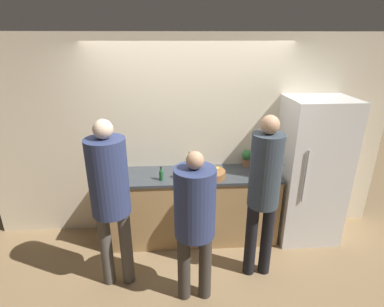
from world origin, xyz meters
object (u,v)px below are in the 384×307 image
bottle_dark (112,175)px  potted_plant (247,157)px  person_left (110,191)px  utensil_crock (190,164)px  person_right (264,187)px  bottle_green (161,175)px  refrigerator (311,172)px  fruit_bowl (211,174)px  person_center (195,215)px  cup_yellow (178,174)px

bottle_dark → potted_plant: (1.71, 0.31, 0.06)m
person_left → utensil_crock: size_ratio=8.00×
person_right → bottle_green: 1.21m
refrigerator → potted_plant: refrigerator is taller
person_left → fruit_bowl: size_ratio=5.28×
refrigerator → person_right: size_ratio=1.01×
person_center → cup_yellow: 0.91m
utensil_crock → fruit_bowl: bearing=-49.6°
person_left → refrigerator: bearing=16.7°
refrigerator → person_right: bearing=-140.7°
refrigerator → fruit_bowl: (-1.29, -0.08, 0.04)m
refrigerator → cup_yellow: size_ratio=19.61×
bottle_green → potted_plant: (1.12, 0.36, 0.05)m
fruit_bowl → cup_yellow: size_ratio=3.67×
person_right → fruit_bowl: size_ratio=5.29×
utensil_crock → bottle_green: bearing=-137.9°
person_right → bottle_green: person_right is taller
person_center → bottle_green: person_center is taller
person_left → bottle_green: 0.78m
person_right → utensil_crock: size_ratio=8.01×
fruit_bowl → person_left: bearing=-149.6°
person_right → cup_yellow: bearing=145.2°
refrigerator → bottle_green: bearing=-176.5°
person_left → potted_plant: 1.87m
refrigerator → potted_plant: size_ratio=8.67×
bottle_green → bottle_dark: (-0.59, 0.05, -0.00)m
person_center → utensil_crock: 1.18m
fruit_bowl → potted_plant: size_ratio=1.62×
person_left → person_center: person_left is taller
person_right → cup_yellow: (-0.87, 0.60, -0.11)m
person_center → bottle_green: 0.92m
person_left → person_center: 0.87m
person_left → cup_yellow: size_ratio=19.37×
fruit_bowl → cup_yellow: bearing=178.9°
cup_yellow → potted_plant: bearing=18.9°
person_center → person_right: bearing=22.0°
refrigerator → person_right: 1.07m
person_right → utensil_crock: (-0.71, 0.88, -0.09)m
potted_plant → bottle_green: bearing=-162.3°
person_left → cup_yellow: person_left is taller
bottle_dark → cup_yellow: bearing=-0.3°
person_left → potted_plant: person_left is taller
person_left → bottle_green: person_left is taller
cup_yellow → person_center: bearing=-81.6°
person_left → person_right: 1.56m
bottle_dark → person_center: bearing=-44.3°
fruit_bowl → utensil_crock: size_ratio=1.51×
person_center → potted_plant: bearing=57.2°
person_right → bottle_dark: bearing=159.9°
person_center → utensil_crock: (0.02, 1.18, 0.01)m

